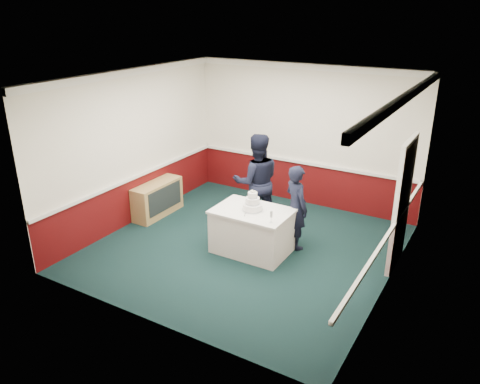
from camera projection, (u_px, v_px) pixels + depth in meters
The scene contains 9 objects.
ground at pixel (245, 247), 8.44m from camera, with size 5.00×5.00×0.00m, color #122C28.
room_shell at pixel (267, 134), 8.17m from camera, with size 5.00×5.00×3.00m.
sideboard at pixel (158, 199), 9.65m from camera, with size 0.41×1.20×0.70m.
cake_table at pixel (252, 230), 8.18m from camera, with size 1.32×0.92×0.79m.
wedding_cake at pixel (253, 204), 7.99m from camera, with size 0.35×0.35×0.36m.
cake_knife at pixel (245, 214), 7.89m from camera, with size 0.01×0.22×0.01m, color silver.
champagne_flute at pixel (271, 215), 7.52m from camera, with size 0.05×0.05×0.21m.
person_man at pixel (257, 182), 8.91m from camera, with size 0.91×0.71×1.88m, color black.
person_woman at pixel (296, 207), 8.20m from camera, with size 0.56×0.37×1.54m, color black.
Camera 1 is at (3.71, -6.49, 4.04)m, focal length 35.00 mm.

